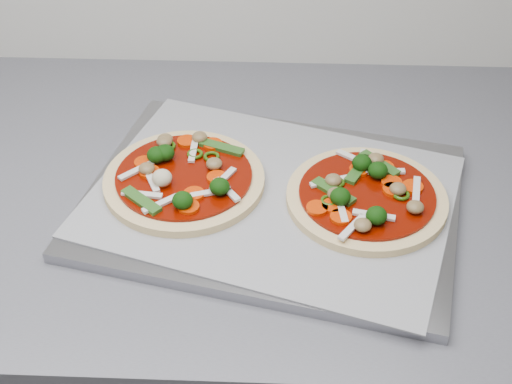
{
  "coord_description": "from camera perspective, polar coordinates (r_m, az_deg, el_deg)",
  "views": [
    {
      "loc": [
        0.45,
        0.6,
        1.46
      ],
      "look_at": [
        0.42,
        1.24,
        0.93
      ],
      "focal_mm": 50.0,
      "sensor_mm": 36.0,
      "label": 1
    }
  ],
  "objects": [
    {
      "name": "baking_tray",
      "position": [
        0.86,
        1.26,
        -0.67
      ],
      "size": [
        0.5,
        0.41,
        0.01
      ],
      "primitive_type": "cube",
      "rotation": [
        0.0,
        0.0,
        -0.22
      ],
      "color": "gray",
      "rests_on": "countertop"
    },
    {
      "name": "pizza_right",
      "position": [
        0.84,
        8.81,
        -0.25
      ],
      "size": [
        0.26,
        0.26,
        0.03
      ],
      "rotation": [
        0.0,
        0.0,
        -0.64
      ],
      "color": "#F0D086",
      "rests_on": "parchment"
    },
    {
      "name": "pizza_left",
      "position": [
        0.87,
        -5.85,
        1.2
      ],
      "size": [
        0.24,
        0.24,
        0.03
      ],
      "rotation": [
        0.0,
        0.0,
        -0.26
      ],
      "color": "#F0D086",
      "rests_on": "parchment"
    },
    {
      "name": "parchment",
      "position": [
        0.85,
        1.27,
        -0.26
      ],
      "size": [
        0.49,
        0.41,
        0.0
      ],
      "primitive_type": "cube",
      "rotation": [
        0.0,
        0.0,
        -0.3
      ],
      "color": "#96979C",
      "rests_on": "baking_tray"
    }
  ]
}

